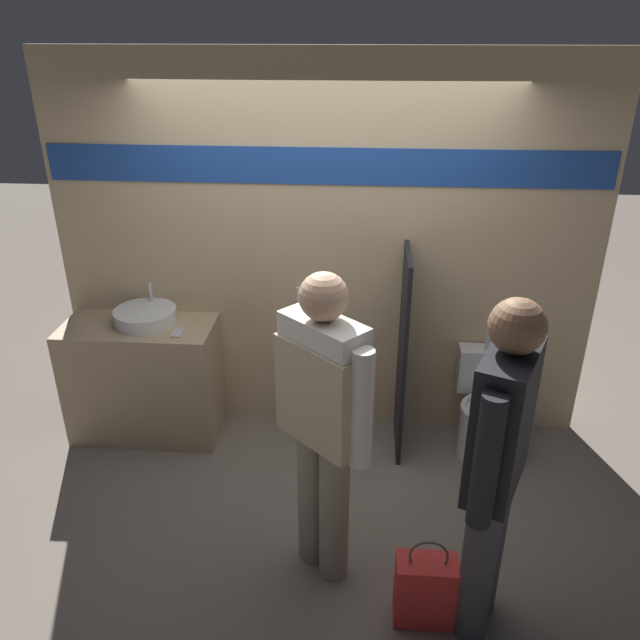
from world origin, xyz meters
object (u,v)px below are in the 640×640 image
at_px(person_with_lanyard, 496,463).
at_px(toilet, 486,414).
at_px(cell_phone, 178,333).
at_px(urinal_near_counter, 315,340).
at_px(person_in_vest, 323,412).
at_px(shopping_bag, 425,590).
at_px(sink_basin, 145,316).

bearing_deg(person_with_lanyard, toilet, 13.25).
bearing_deg(cell_phone, urinal_near_counter, 13.75).
height_order(cell_phone, toilet, cell_phone).
bearing_deg(person_in_vest, shopping_bag, -168.45).
bearing_deg(sink_basin, toilet, -2.23).
height_order(person_in_vest, shopping_bag, person_in_vest).
height_order(urinal_near_counter, shopping_bag, urinal_near_counter).
bearing_deg(person_with_lanyard, sink_basin, 77.98).
bearing_deg(person_in_vest, urinal_near_counter, -41.27).
distance_m(person_in_vest, person_with_lanyard, 0.87).
distance_m(toilet, person_in_vest, 1.75).
bearing_deg(person_with_lanyard, urinal_near_counter, 54.27).
bearing_deg(toilet, person_with_lanyard, -100.38).
bearing_deg(cell_phone, shopping_bag, -41.08).
bearing_deg(cell_phone, person_in_vest, -45.36).
bearing_deg(urinal_near_counter, person_with_lanyard, -59.37).
xyz_separation_m(cell_phone, shopping_bag, (1.63, -1.42, -0.70)).
height_order(cell_phone, person_in_vest, person_in_vest).
xyz_separation_m(sink_basin, shopping_bag, (1.90, -1.57, -0.74)).
bearing_deg(urinal_near_counter, shopping_bag, -67.02).
distance_m(person_with_lanyard, shopping_bag, 0.85).
height_order(cell_phone, person_with_lanyard, person_with_lanyard).
xyz_separation_m(sink_basin, person_in_vest, (1.35, -1.25, 0.10)).
bearing_deg(person_in_vest, sink_basin, -0.44).
distance_m(sink_basin, person_in_vest, 1.84).
xyz_separation_m(sink_basin, urinal_near_counter, (1.20, 0.07, -0.18)).
distance_m(toilet, person_with_lanyard, 1.64).
xyz_separation_m(urinal_near_counter, toilet, (1.23, -0.17, -0.46)).
relative_size(sink_basin, cell_phone, 3.13).
bearing_deg(shopping_bag, urinal_near_counter, 112.98).
bearing_deg(sink_basin, cell_phone, -29.54).
xyz_separation_m(toilet, person_with_lanyard, (-0.27, -1.46, 0.71)).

